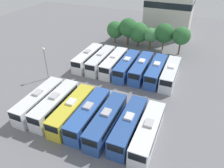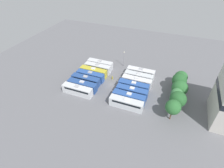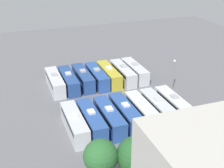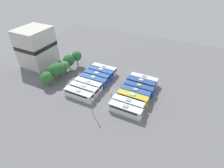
{
  "view_description": "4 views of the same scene",
  "coord_description": "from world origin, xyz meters",
  "px_view_note": "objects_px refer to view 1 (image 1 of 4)",
  "views": [
    {
      "loc": [
        13.37,
        -31.92,
        24.43
      ],
      "look_at": [
        -0.19,
        0.84,
        1.62
      ],
      "focal_mm": 35.0,
      "sensor_mm": 36.0,
      "label": 1
    },
    {
      "loc": [
        49.4,
        19.89,
        41.25
      ],
      "look_at": [
        1.98,
        1.12,
        1.99
      ],
      "focal_mm": 28.0,
      "sensor_mm": 36.0,
      "label": 2
    },
    {
      "loc": [
        19.08,
        53.91,
        30.15
      ],
      "look_at": [
        -0.77,
        -0.55,
        3.33
      ],
      "focal_mm": 50.0,
      "sensor_mm": 36.0,
      "label": 3
    },
    {
      "loc": [
        -47.9,
        -23.11,
        41.79
      ],
      "look_at": [
        1.2,
        1.08,
        1.71
      ],
      "focal_mm": 28.0,
      "sensor_mm": 36.0,
      "label": 4
    }
  ],
  "objects_px": {
    "tree_0": "(115,30)",
    "tree_5": "(182,36)",
    "bus_0": "(39,100)",
    "worker_person": "(93,89)",
    "tree_3": "(151,35)",
    "bus_7": "(88,58)",
    "bus_9": "(114,62)",
    "tree_4": "(165,33)",
    "bus_3": "(89,114)",
    "tree_2": "(139,32)",
    "bus_8": "(101,60)",
    "bus_11": "(141,68)",
    "tree_1": "(128,28)",
    "bus_5": "(129,125)",
    "bus_13": "(170,73)",
    "bus_6": "(148,132)",
    "bus_2": "(72,110)",
    "light_pole": "(45,58)",
    "bus_12": "(156,70)",
    "bus_4": "(107,120)",
    "depot_building": "(170,4)",
    "bus_10": "(127,66)",
    "bus_1": "(56,104)"
  },
  "relations": [
    {
      "from": "bus_10",
      "to": "bus_12",
      "type": "xyz_separation_m",
      "value": [
        6.49,
        0.25,
        0.0
      ]
    },
    {
      "from": "tree_2",
      "to": "tree_4",
      "type": "relative_size",
      "value": 0.92
    },
    {
      "from": "bus_6",
      "to": "worker_person",
      "type": "xyz_separation_m",
      "value": [
        -12.94,
        8.22,
        -1.05
      ]
    },
    {
      "from": "tree_5",
      "to": "worker_person",
      "type": "bearing_deg",
      "value": -118.16
    },
    {
      "from": "bus_5",
      "to": "bus_13",
      "type": "relative_size",
      "value": 1.0
    },
    {
      "from": "bus_1",
      "to": "tree_0",
      "type": "distance_m",
      "value": 33.11
    },
    {
      "from": "bus_6",
      "to": "tree_1",
      "type": "xyz_separation_m",
      "value": [
        -14.36,
        32.82,
        3.38
      ]
    },
    {
      "from": "light_pole",
      "to": "tree_1",
      "type": "xyz_separation_m",
      "value": [
        9.87,
        23.63,
        0.3
      ]
    },
    {
      "from": "bus_5",
      "to": "tree_3",
      "type": "height_order",
      "value": "tree_3"
    },
    {
      "from": "bus_9",
      "to": "tree_5",
      "type": "xyz_separation_m",
      "value": [
        12.56,
        14.0,
        3.26
      ]
    },
    {
      "from": "bus_7",
      "to": "bus_13",
      "type": "height_order",
      "value": "same"
    },
    {
      "from": "bus_12",
      "to": "bus_13",
      "type": "relative_size",
      "value": 1.0
    },
    {
      "from": "bus_0",
      "to": "tree_1",
      "type": "bearing_deg",
      "value": 81.69
    },
    {
      "from": "bus_11",
      "to": "tree_5",
      "type": "xyz_separation_m",
      "value": [
        6.14,
        13.97,
        3.26
      ]
    },
    {
      "from": "bus_11",
      "to": "tree_1",
      "type": "xyz_separation_m",
      "value": [
        -8.14,
        14.56,
        3.38
      ]
    },
    {
      "from": "bus_0",
      "to": "tree_0",
      "type": "xyz_separation_m",
      "value": [
        0.76,
        33.24,
        2.13
      ]
    },
    {
      "from": "bus_12",
      "to": "bus_8",
      "type": "bearing_deg",
      "value": -179.97
    },
    {
      "from": "bus_7",
      "to": "bus_12",
      "type": "height_order",
      "value": "same"
    },
    {
      "from": "bus_12",
      "to": "bus_2",
      "type": "bearing_deg",
      "value": -118.0
    },
    {
      "from": "tree_5",
      "to": "bus_4",
      "type": "bearing_deg",
      "value": -101.1
    },
    {
      "from": "tree_3",
      "to": "bus_7",
      "type": "bearing_deg",
      "value": -127.8
    },
    {
      "from": "bus_9",
      "to": "tree_4",
      "type": "height_order",
      "value": "tree_4"
    },
    {
      "from": "bus_7",
      "to": "tree_0",
      "type": "xyz_separation_m",
      "value": [
        0.89,
        15.17,
        2.13
      ]
    },
    {
      "from": "bus_8",
      "to": "light_pole",
      "type": "xyz_separation_m",
      "value": [
        -8.35,
        -8.99,
        3.08
      ]
    },
    {
      "from": "tree_0",
      "to": "tree_5",
      "type": "height_order",
      "value": "tree_5"
    },
    {
      "from": "bus_13",
      "to": "light_pole",
      "type": "xyz_separation_m",
      "value": [
        -24.27,
        -8.99,
        3.08
      ]
    },
    {
      "from": "bus_3",
      "to": "tree_2",
      "type": "height_order",
      "value": "tree_2"
    },
    {
      "from": "bus_12",
      "to": "tree_1",
      "type": "relative_size",
      "value": 1.45
    },
    {
      "from": "bus_9",
      "to": "bus_10",
      "type": "height_order",
      "value": "same"
    },
    {
      "from": "bus_0",
      "to": "bus_5",
      "type": "relative_size",
      "value": 1.0
    },
    {
      "from": "bus_2",
      "to": "bus_9",
      "type": "bearing_deg",
      "value": 90.21
    },
    {
      "from": "bus_7",
      "to": "tree_3",
      "type": "xyz_separation_m",
      "value": [
        11.32,
        14.59,
        2.18
      ]
    },
    {
      "from": "bus_8",
      "to": "tree_4",
      "type": "height_order",
      "value": "tree_4"
    },
    {
      "from": "bus_1",
      "to": "light_pole",
      "type": "distance_m",
      "value": 12.45
    },
    {
      "from": "bus_6",
      "to": "depot_building",
      "type": "bearing_deg",
      "value": 97.28
    },
    {
      "from": "tree_5",
      "to": "bus_7",
      "type": "bearing_deg",
      "value": -143.75
    },
    {
      "from": "bus_5",
      "to": "bus_7",
      "type": "xyz_separation_m",
      "value": [
        -16.28,
        17.87,
        0.0
      ]
    },
    {
      "from": "tree_5",
      "to": "light_pole",
      "type": "bearing_deg",
      "value": -136.33
    },
    {
      "from": "bus_3",
      "to": "bus_12",
      "type": "height_order",
      "value": "same"
    },
    {
      "from": "bus_5",
      "to": "depot_building",
      "type": "height_order",
      "value": "depot_building"
    },
    {
      "from": "bus_11",
      "to": "worker_person",
      "type": "distance_m",
      "value": 12.13
    },
    {
      "from": "bus_4",
      "to": "depot_building",
      "type": "bearing_deg",
      "value": 89.87
    },
    {
      "from": "tree_2",
      "to": "depot_building",
      "type": "height_order",
      "value": "depot_building"
    },
    {
      "from": "bus_5",
      "to": "tree_3",
      "type": "bearing_deg",
      "value": 98.69
    },
    {
      "from": "bus_7",
      "to": "tree_4",
      "type": "distance_m",
      "value": 21.35
    },
    {
      "from": "tree_0",
      "to": "bus_2",
      "type": "bearing_deg",
      "value": -80.11
    },
    {
      "from": "worker_person",
      "to": "tree_5",
      "type": "height_order",
      "value": "tree_5"
    },
    {
      "from": "worker_person",
      "to": "tree_3",
      "type": "distance_m",
      "value": 25.25
    },
    {
      "from": "bus_2",
      "to": "bus_9",
      "type": "distance_m",
      "value": 18.15
    },
    {
      "from": "bus_8",
      "to": "tree_0",
      "type": "bearing_deg",
      "value": 99.36
    }
  ]
}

